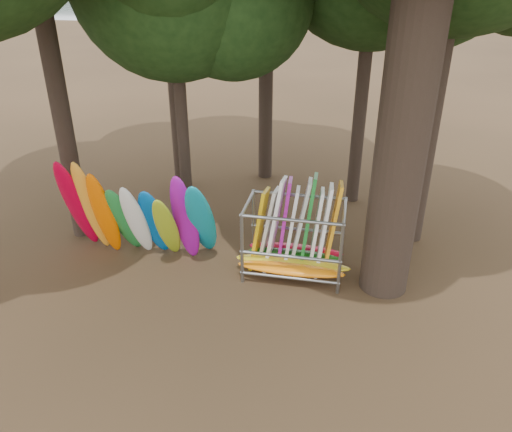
# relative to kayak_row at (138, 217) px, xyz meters

# --- Properties ---
(ground) EXTENTS (120.00, 120.00, 0.00)m
(ground) POSITION_rel_kayak_row_xyz_m (2.54, -0.87, -1.36)
(ground) COLOR #47331E
(ground) RESTS_ON ground
(lake) EXTENTS (160.00, 160.00, 0.00)m
(lake) POSITION_rel_kayak_row_xyz_m (2.54, 59.13, -1.36)
(lake) COLOR gray
(lake) RESTS_ON ground
(kayak_row) EXTENTS (4.53, 2.15, 3.19)m
(kayak_row) POSITION_rel_kayak_row_xyz_m (0.00, 0.00, 0.00)
(kayak_row) COLOR #B80024
(kayak_row) RESTS_ON ground
(storage_rack) EXTENTS (3.14, 1.58, 2.85)m
(storage_rack) POSITION_rel_kayak_row_xyz_m (4.37, 0.18, -0.38)
(storage_rack) COLOR slate
(storage_rack) RESTS_ON ground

